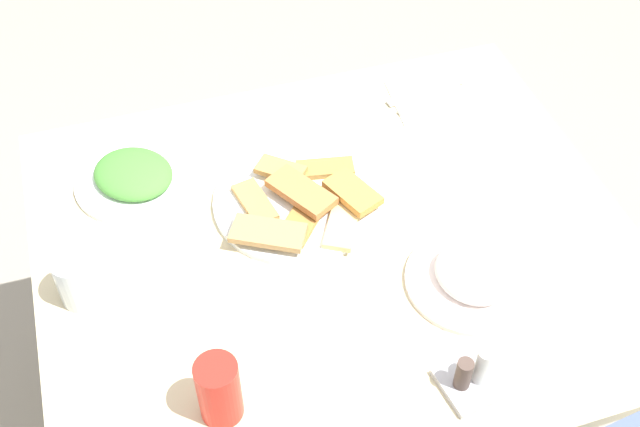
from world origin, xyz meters
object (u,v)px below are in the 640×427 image
drinking_glass (79,278)px  soda_can (219,390)px  paper_napkin (429,98)px  dining_table (336,265)px  fork (426,92)px  salad_plate_greens (472,276)px  salad_plate_rice (134,176)px  spoon (432,102)px  pide_platter (299,201)px  condiment_caddy (472,377)px

drinking_glass → soda_can: bearing=121.7°
drinking_glass → paper_napkin: bearing=-157.8°
dining_table → fork: 0.47m
salad_plate_greens → soda_can: size_ratio=1.88×
salad_plate_rice → soda_can: 0.54m
dining_table → salad_plate_rice: bearing=-38.0°
paper_napkin → spoon: bearing=90.0°
soda_can → drinking_glass: soda_can is taller
pide_platter → fork: pide_platter is taller
soda_can → fork: (-0.59, -0.62, -0.06)m
paper_napkin → condiment_caddy: 0.70m
pide_platter → paper_napkin: (-0.36, -0.22, -0.01)m
soda_can → drinking_glass: size_ratio=1.24×
drinking_glass → condiment_caddy: (-0.56, 0.36, -0.02)m
salad_plate_greens → drinking_glass: drinking_glass is taller
dining_table → soda_can: (0.28, 0.28, 0.14)m
dining_table → salad_plate_rice: size_ratio=4.65×
salad_plate_greens → soda_can: 0.48m
spoon → salad_plate_greens: bearing=64.7°
salad_plate_rice → fork: 0.65m
drinking_glass → spoon: bearing=-159.0°
drinking_glass → condiment_caddy: bearing=147.2°
salad_plate_greens → condiment_caddy: 0.20m
soda_can → drinking_glass: (0.18, -0.29, -0.01)m
dining_table → salad_plate_rice: salad_plate_rice is taller
salad_plate_rice → pide_platter: bearing=151.4°
dining_table → paper_napkin: size_ratio=6.89×
fork → salad_plate_rice: bearing=-1.3°
fork → paper_napkin: bearing=81.4°
drinking_glass → spoon: (-0.77, -0.29, -0.04)m
salad_plate_rice → fork: bearing=-172.7°
drinking_glass → spoon: size_ratio=0.59×
pide_platter → salad_plate_greens: salad_plate_greens is taller
salad_plate_greens → salad_plate_rice: (0.52, -0.42, -0.00)m
paper_napkin → fork: (0.00, -0.02, 0.00)m
dining_table → condiment_caddy: bearing=106.8°
paper_napkin → pide_platter: bearing=31.7°
dining_table → salad_plate_rice: 0.43m
drinking_glass → condiment_caddy: 0.66m
drinking_glass → spoon: drinking_glass is taller
salad_plate_greens → condiment_caddy: condiment_caddy is taller
dining_table → condiment_caddy: condiment_caddy is taller
soda_can → spoon: 0.83m
drinking_glass → fork: bearing=-156.7°
salad_plate_greens → fork: size_ratio=1.23×
fork → spoon: 0.04m
salad_plate_greens → salad_plate_rice: 0.67m
salad_plate_rice → soda_can: soda_can is taller
dining_table → fork: (-0.32, -0.34, 0.08)m
drinking_glass → dining_table: bearing=178.9°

